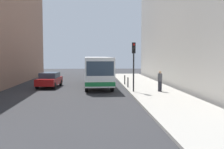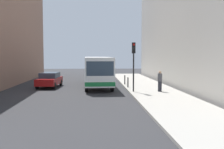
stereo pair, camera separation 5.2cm
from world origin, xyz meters
name	(u,v)px [view 1 (the left image)]	position (x,y,z in m)	size (l,w,h in m)	color
ground_plane	(91,91)	(0.00, 0.00, 0.00)	(80.00, 80.00, 0.00)	#2D2D30
sidewalk	(151,89)	(5.40, 0.00, 0.07)	(4.40, 40.00, 0.15)	#ADA89E
building_right	(200,16)	(11.50, 4.00, 7.33)	(7.00, 32.00, 14.66)	#BCB7AD
bus	(97,70)	(0.57, 3.50, 1.73)	(2.88, 11.10, 3.00)	white
car_beside_bus	(50,79)	(-4.19, 2.90, 0.78)	(2.11, 4.52, 1.48)	maroon
traffic_light	(134,57)	(3.55, -1.83, 3.01)	(0.28, 0.33, 4.10)	black
bollard_near	(128,82)	(3.45, 1.12, 0.62)	(0.11, 0.11, 0.95)	black
bollard_mid	(125,80)	(3.45, 3.82, 0.62)	(0.11, 0.11, 0.95)	black
pedestrian_near_signal	(160,81)	(5.78, -1.90, 1.02)	(0.38, 0.38, 1.74)	#26262D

